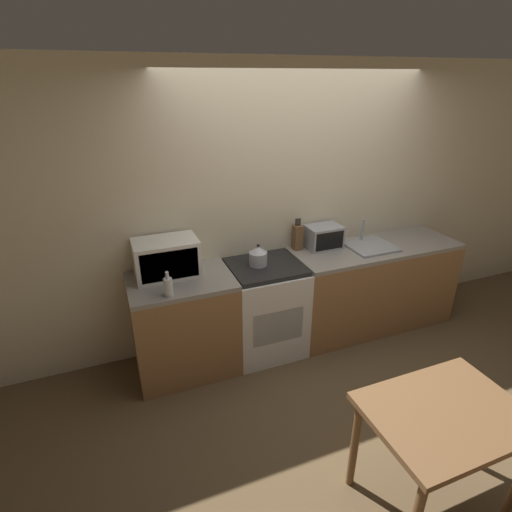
{
  "coord_description": "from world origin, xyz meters",
  "views": [
    {
      "loc": [
        -1.68,
        -2.37,
        2.44
      ],
      "look_at": [
        -0.56,
        0.49,
        1.05
      ],
      "focal_mm": 28.0,
      "sensor_mm": 36.0,
      "label": 1
    }
  ],
  "objects": [
    {
      "name": "knife_block",
      "position": [
        -0.01,
        0.81,
        1.03
      ],
      "size": [
        0.08,
        0.09,
        0.31
      ],
      "color": "brown",
      "rests_on": "counter_right_run"
    },
    {
      "name": "counter_left_run",
      "position": [
        -1.19,
        0.59,
        0.45
      ],
      "size": [
        0.87,
        0.62,
        0.9
      ],
      "color": "olive",
      "rests_on": "ground_plane"
    },
    {
      "name": "microwave",
      "position": [
        -1.27,
        0.71,
        1.06
      ],
      "size": [
        0.53,
        0.33,
        0.32
      ],
      "color": "silver",
      "rests_on": "counter_left_run"
    },
    {
      "name": "ground_plane",
      "position": [
        0.0,
        0.0,
        0.0
      ],
      "size": [
        16.0,
        16.0,
        0.0
      ],
      "primitive_type": "plane",
      "color": "brown"
    },
    {
      "name": "toaster_oven",
      "position": [
        0.25,
        0.76,
        1.01
      ],
      "size": [
        0.34,
        0.25,
        0.22
      ],
      "color": "#999BA0",
      "rests_on": "counter_right_run"
    },
    {
      "name": "wall_back",
      "position": [
        0.0,
        0.93,
        1.3
      ],
      "size": [
        10.0,
        0.06,
        2.6
      ],
      "color": "beige",
      "rests_on": "ground_plane"
    },
    {
      "name": "stove_range",
      "position": [
        -0.43,
        0.59,
        0.45
      ],
      "size": [
        0.66,
        0.62,
        0.9
      ],
      "color": "silver",
      "rests_on": "ground_plane"
    },
    {
      "name": "dining_table",
      "position": [
        -0.08,
        -1.21,
        0.63
      ],
      "size": [
        0.88,
        0.65,
        0.74
      ],
      "color": "brown",
      "rests_on": "ground_plane"
    },
    {
      "name": "bottle",
      "position": [
        -1.33,
        0.36,
        0.98
      ],
      "size": [
        0.07,
        0.07,
        0.2
      ],
      "color": "silver",
      "rests_on": "counter_left_run"
    },
    {
      "name": "kettle",
      "position": [
        -0.49,
        0.61,
        0.99
      ],
      "size": [
        0.16,
        0.16,
        0.2
      ],
      "color": "#B7B7BC",
      "rests_on": "stove_range"
    },
    {
      "name": "counter_right_run",
      "position": [
        0.77,
        0.59,
        0.45
      ],
      "size": [
        1.72,
        0.62,
        0.9
      ],
      "color": "olive",
      "rests_on": "ground_plane"
    },
    {
      "name": "sink_basin",
      "position": [
        0.69,
        0.6,
        0.92
      ],
      "size": [
        0.44,
        0.42,
        0.24
      ],
      "color": "#999BA0",
      "rests_on": "counter_right_run"
    }
  ]
}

